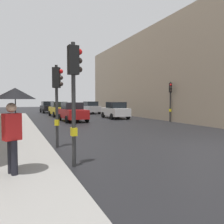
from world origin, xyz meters
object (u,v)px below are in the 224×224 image
Objects in this scene: car_dark_suv at (48,107)px; car_yellow_taxi at (59,109)px; car_silver_hatchback at (90,108)px; car_white_compact at (115,110)px; traffic_light_near_left at (74,82)px; car_red_sedan at (73,112)px; traffic_light_near_right at (57,91)px; traffic_light_mid_street at (170,94)px; pedestrian_with_umbrella at (14,106)px.

car_dark_suv and car_yellow_taxi have the same top height.
car_silver_hatchback is 1.00× the size of car_white_compact.
traffic_light_near_left reaches higher than car_white_compact.
traffic_light_near_left is 0.86× the size of car_red_sedan.
car_dark_suv is at bearing 83.43° from traffic_light_near_right.
traffic_light_near_right is 26.48m from car_dark_suv.
traffic_light_near_right is 0.81× the size of car_silver_hatchback.
car_dark_suv is 1.00× the size of car_red_sedan.
traffic_light_near_left is at bearing -95.91° from car_dark_suv.
traffic_light_near_left reaches higher than traffic_light_mid_street.
car_red_sedan is at bearing -115.82° from car_silver_hatchback.
car_red_sedan is at bearing -164.11° from car_white_compact.
traffic_light_mid_street is 14.93m from car_silver_hatchback.
car_red_sedan is at bearing 71.35° from pedestrian_with_umbrella.
car_white_compact is at bearing -90.69° from car_silver_hatchback.
traffic_light_mid_street is at bearing -78.83° from car_silver_hatchback.
traffic_light_near_left is at bearing -103.12° from car_red_sedan.
pedestrian_with_umbrella reaches higher than car_silver_hatchback.
traffic_light_near_right is at bearing -106.43° from car_red_sedan.
traffic_light_near_right is 3.86m from pedestrian_with_umbrella.
car_red_sedan is (-7.96, 4.04, -1.61)m from traffic_light_mid_street.
car_silver_hatchback is at bearing -41.13° from car_dark_suv.
car_dark_suv is at bearing 113.12° from traffic_light_mid_street.
traffic_light_near_left is (-11.23, -9.98, 0.06)m from traffic_light_mid_street.
car_white_compact is at bearing 118.67° from traffic_light_mid_street.
car_yellow_taxi is (-0.00, 6.87, 0.00)m from car_red_sedan.
car_red_sedan is 15.37m from pedestrian_with_umbrella.
traffic_light_near_left is at bearing -89.97° from traffic_light_near_right.
car_yellow_taxi is (3.26, 17.95, -1.49)m from traffic_light_near_right.
traffic_light_near_right reaches higher than car_white_compact.
car_white_compact and car_red_sedan have the same top height.
traffic_light_mid_street is at bearing 32.09° from traffic_light_near_right.
traffic_light_near_left reaches higher than car_red_sedan.
traffic_light_near_right is at bearing 64.63° from pedestrian_with_umbrella.
car_dark_suv is (3.02, 26.26, -1.49)m from traffic_light_near_right.
car_red_sedan is at bearing -89.98° from car_yellow_taxi.
car_silver_hatchback and car_yellow_taxi have the same top height.
traffic_light_near_left is 0.86× the size of car_yellow_taxi.
traffic_light_mid_street is at bearing -61.33° from car_white_compact.
car_yellow_taxi is at bearing 81.12° from traffic_light_near_left.
car_silver_hatchback is at bearing 68.85° from traffic_light_near_right.
car_yellow_taxi is at bearing -144.35° from car_silver_hatchback.
traffic_light_near_left is 25.97m from car_silver_hatchback.
traffic_light_near_left reaches higher than car_dark_suv.
traffic_light_near_right is at bearing -111.15° from car_silver_hatchback.
traffic_light_near_right is 0.80× the size of car_dark_suv.
pedestrian_with_umbrella is at bearing -102.90° from car_yellow_taxi.
traffic_light_mid_street is at bearing 41.62° from traffic_light_near_left.
car_white_compact is (8.25, 15.43, -1.66)m from traffic_light_near_left.
traffic_light_near_right is 1.61× the size of pedestrian_with_umbrella.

